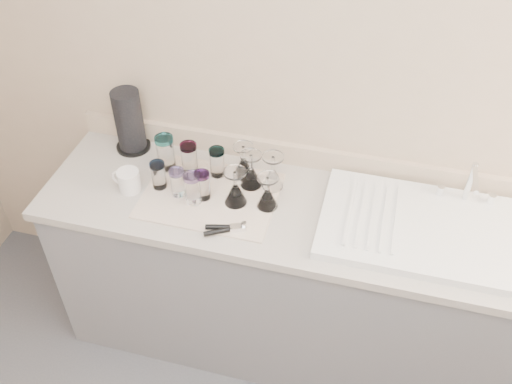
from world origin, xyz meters
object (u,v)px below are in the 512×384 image
(tumbler_magenta, at_px, (158,175))
(goblet_extra, at_px, (244,165))
(tumbler_teal, at_px, (166,152))
(tumbler_purple, at_px, (217,162))
(tumbler_blue, at_px, (178,182))
(goblet_back_left, at_px, (251,175))
(tumbler_cyan, at_px, (189,158))
(tumbler_lavender, at_px, (203,185))
(tumbler_extra, at_px, (193,188))
(goblet_front_right, at_px, (267,196))
(sink_unit, at_px, (427,228))
(can_opener, at_px, (225,229))
(paper_towel_roll, at_px, (129,121))
(goblet_back_right, at_px, (273,176))
(goblet_front_left, at_px, (236,192))
(white_mug, at_px, (128,181))

(tumbler_magenta, distance_m, goblet_extra, 0.36)
(tumbler_teal, height_order, tumbler_purple, tumbler_teal)
(tumbler_blue, distance_m, goblet_back_left, 0.31)
(tumbler_cyan, xyz_separation_m, tumbler_magenta, (-0.09, -0.13, -0.01))
(tumbler_cyan, height_order, tumbler_lavender, tumbler_cyan)
(tumbler_cyan, distance_m, tumbler_lavender, 0.18)
(tumbler_teal, bearing_deg, tumbler_cyan, -0.61)
(tumbler_extra, distance_m, goblet_front_right, 0.30)
(tumbler_purple, distance_m, goblet_front_right, 0.29)
(tumbler_cyan, bearing_deg, goblet_front_right, -18.73)
(sink_unit, distance_m, can_opener, 0.78)
(goblet_front_right, relative_size, paper_towel_roll, 0.52)
(tumbler_teal, relative_size, goblet_front_right, 1.04)
(sink_unit, relative_size, tumbler_teal, 5.14)
(tumbler_cyan, xyz_separation_m, tumbler_purple, (0.12, 0.01, -0.01))
(tumbler_blue, xyz_separation_m, tumbler_extra, (0.08, -0.03, 0.01))
(tumbler_blue, xyz_separation_m, can_opener, (0.25, -0.16, -0.05))
(tumbler_teal, xyz_separation_m, tumbler_blue, (0.11, -0.15, -0.02))
(tumbler_extra, bearing_deg, goblet_extra, 54.50)
(tumbler_teal, relative_size, tumbler_cyan, 1.11)
(tumbler_purple, bearing_deg, paper_towel_roll, 168.09)
(tumbler_teal, relative_size, tumbler_purple, 1.20)
(sink_unit, height_order, tumbler_cyan, sink_unit)
(goblet_back_right, height_order, paper_towel_roll, paper_towel_roll)
(tumbler_cyan, relative_size, goblet_front_left, 0.88)
(tumbler_magenta, distance_m, can_opener, 0.39)
(goblet_back_left, xyz_separation_m, goblet_front_left, (-0.03, -0.12, 0.00))
(tumbler_cyan, xyz_separation_m, tumbler_blue, (0.00, -0.15, -0.01))
(tumbler_purple, relative_size, tumbler_magenta, 1.06)
(tumbler_cyan, relative_size, goblet_back_right, 0.89)
(goblet_back_left, xyz_separation_m, white_mug, (-0.49, -0.15, -0.01))
(goblet_front_left, bearing_deg, tumbler_purple, 129.75)
(tumbler_purple, relative_size, white_mug, 0.98)
(goblet_front_left, xyz_separation_m, paper_towel_roll, (-0.56, 0.24, 0.08))
(tumbler_cyan, xyz_separation_m, tumbler_lavender, (0.11, -0.14, -0.01))
(tumbler_cyan, distance_m, paper_towel_roll, 0.34)
(tumbler_blue, xyz_separation_m, goblet_back_right, (0.37, 0.15, -0.01))
(tumbler_lavender, distance_m, can_opener, 0.22)
(tumbler_blue, xyz_separation_m, goblet_back_left, (0.28, 0.13, -0.01))
(tumbler_purple, relative_size, tumbler_extra, 0.96)
(tumbler_lavender, bearing_deg, goblet_back_right, 28.10)
(tumbler_cyan, bearing_deg, goblet_back_right, -0.82)
(goblet_front_right, height_order, goblet_extra, goblet_extra)
(goblet_back_right, distance_m, goblet_extra, 0.14)
(tumbler_magenta, xyz_separation_m, goblet_back_right, (0.46, 0.12, -0.01))
(can_opener, xyz_separation_m, paper_towel_roll, (-0.57, 0.41, 0.13))
(sink_unit, distance_m, goblet_back_left, 0.74)
(tumbler_lavender, xyz_separation_m, white_mug, (-0.32, -0.03, -0.03))
(can_opener, bearing_deg, goblet_back_right, 69.11)
(goblet_front_left, bearing_deg, white_mug, -176.28)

